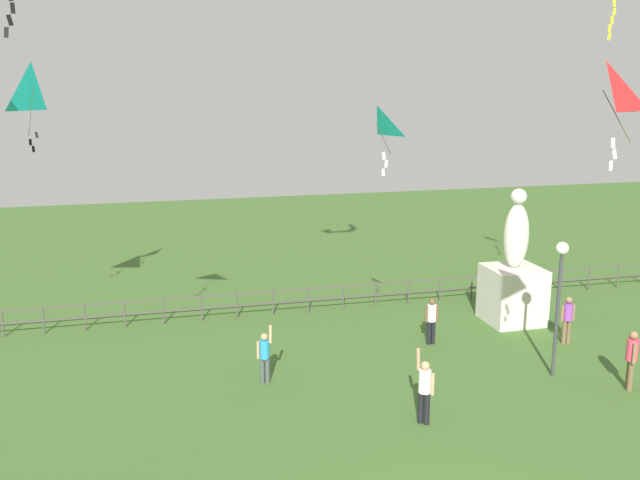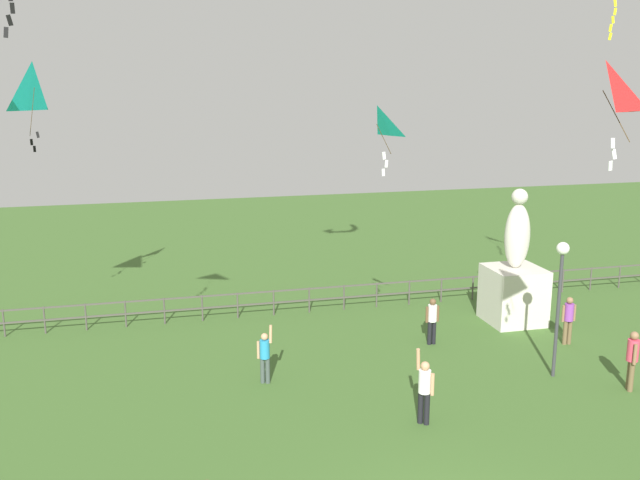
{
  "view_description": "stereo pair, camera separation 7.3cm",
  "coord_description": "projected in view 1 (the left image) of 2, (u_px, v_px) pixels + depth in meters",
  "views": [
    {
      "loc": [
        -5.28,
        -10.2,
        8.47
      ],
      "look_at": [
        -1.06,
        6.6,
        4.48
      ],
      "focal_mm": 39.67,
      "sensor_mm": 36.0,
      "label": 1
    },
    {
      "loc": [
        -5.21,
        -10.21,
        8.47
      ],
      "look_at": [
        -1.06,
        6.6,
        4.48
      ],
      "focal_mm": 39.67,
      "sensor_mm": 36.0,
      "label": 2
    }
  ],
  "objects": [
    {
      "name": "kite_2",
      "position": [
        604.0,
        93.0,
        13.75
      ],
      "size": [
        1.08,
        1.07,
        2.03
      ],
      "color": "red"
    },
    {
      "name": "person_0",
      "position": [
        632.0,
        356.0,
        19.44
      ],
      "size": [
        0.32,
        0.49,
        1.71
      ],
      "color": "brown",
      "rests_on": "ground_plane"
    },
    {
      "name": "kite_3",
      "position": [
        377.0,
        126.0,
        18.26
      ],
      "size": [
        0.9,
        0.93,
        1.78
      ],
      "color": "#19B2B2"
    },
    {
      "name": "person_6",
      "position": [
        432.0,
        318.0,
        22.82
      ],
      "size": [
        0.47,
        0.29,
        1.55
      ],
      "color": "black",
      "rests_on": "ground_plane"
    },
    {
      "name": "lamppost",
      "position": [
        560.0,
        278.0,
        19.91
      ],
      "size": [
        0.36,
        0.36,
        4.0
      ],
      "color": "#38383D",
      "rests_on": "ground_plane"
    },
    {
      "name": "waterfront_railing",
      "position": [
        290.0,
        298.0,
        25.81
      ],
      "size": [
        36.05,
        0.06,
        0.95
      ],
      "color": "#4C4742",
      "rests_on": "ground_plane"
    },
    {
      "name": "person_1",
      "position": [
        568.0,
        317.0,
        22.83
      ],
      "size": [
        0.48,
        0.3,
        1.6
      ],
      "color": "brown",
      "rests_on": "ground_plane"
    },
    {
      "name": "statue_monument",
      "position": [
        513.0,
        282.0,
        24.83
      ],
      "size": [
        1.85,
        1.85,
        4.77
      ],
      "color": "beige",
      "rests_on": "ground_plane"
    },
    {
      "name": "kite_0",
      "position": [
        33.0,
        89.0,
        21.81
      ],
      "size": [
        1.11,
        1.04,
        2.77
      ],
      "color": "#19B2B2"
    },
    {
      "name": "person_5",
      "position": [
        265.0,
        354.0,
        19.88
      ],
      "size": [
        0.44,
        0.33,
        1.75
      ],
      "color": "#3F4C47",
      "rests_on": "ground_plane"
    },
    {
      "name": "person_7",
      "position": [
        425.0,
        387.0,
        17.51
      ],
      "size": [
        0.4,
        0.45,
        1.95
      ],
      "color": "black",
      "rests_on": "ground_plane"
    }
  ]
}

